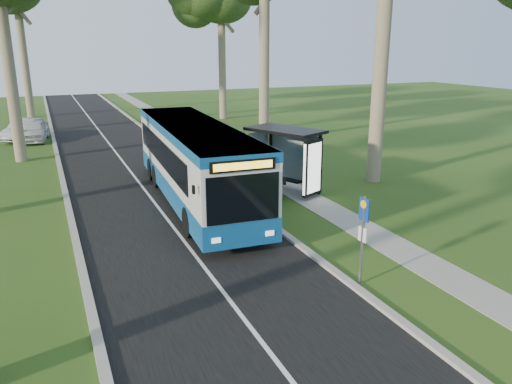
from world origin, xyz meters
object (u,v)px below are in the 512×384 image
car_silver (25,130)px  bus_stop_sign (363,231)px  bus (195,163)px  litter_bin (272,191)px  bus_shelter (293,149)px  car_white (33,131)px

car_silver → bus_stop_sign: bearing=-47.4°
bus → litter_bin: bus is taller
bus → bus_shelter: bearing=-4.6°
bus → car_silver: size_ratio=2.89×
bus → litter_bin: 3.55m
litter_bin → bus_stop_sign: bearing=-96.8°
bus_shelter → car_white: bearing=95.0°
litter_bin → car_silver: bearing=116.0°
car_white → car_silver: bearing=134.1°
litter_bin → car_white: bearing=115.5°
bus_stop_sign → car_silver: bus_stop_sign is taller
bus_stop_sign → car_white: size_ratio=0.60×
car_silver → bus_shelter: bearing=-35.1°
bus_shelter → car_white: size_ratio=0.90×
bus_stop_sign → bus_shelter: size_ratio=0.67×
bus_stop_sign → litter_bin: 8.17m
bus_shelter → litter_bin: size_ratio=3.94×
bus_stop_sign → car_white: bus_stop_sign is taller
bus_stop_sign → litter_bin: (0.96, 8.04, -1.13)m
litter_bin → car_white: size_ratio=0.23×
bus_stop_sign → car_white: bearing=99.3°
bus_shelter → car_silver: (-11.44, 19.89, -1.38)m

